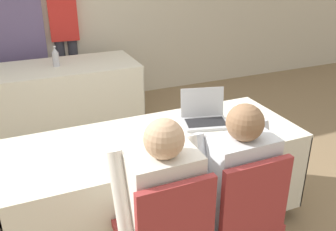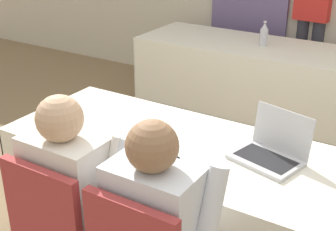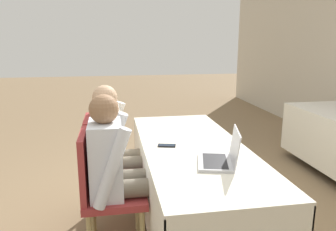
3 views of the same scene
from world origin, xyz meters
TOP-DOWN VIEW (x-y plane):
  - ground_plane at (0.00, 0.00)m, footprint 24.00×24.00m
  - conference_table_near at (0.00, 0.00)m, footprint 2.04×0.80m
  - laptop at (0.42, 0.08)m, footprint 0.38×0.33m
  - cell_phone at (-0.01, -0.21)m, footprint 0.10×0.15m
  - paper_beside_laptop at (-0.10, 0.05)m, footprint 0.32×0.36m
  - chair_near_left at (-0.23, -0.70)m, footprint 0.44×0.44m
  - chair_near_right at (0.23, -0.70)m, footprint 0.44×0.44m
  - person_checkered_shirt at (-0.23, -0.60)m, footprint 0.50×0.52m
  - person_white_shirt at (0.23, -0.60)m, footprint 0.50×0.52m

SIDE VIEW (x-z plane):
  - ground_plane at x=0.00m, z-range 0.00..0.00m
  - chair_near_left at x=-0.23m, z-range 0.06..0.98m
  - chair_near_right at x=0.23m, z-range 0.06..0.98m
  - conference_table_near at x=0.00m, z-range 0.19..0.91m
  - person_checkered_shirt at x=-0.23m, z-range 0.08..1.27m
  - person_white_shirt at x=0.23m, z-range 0.08..1.27m
  - paper_beside_laptop at x=-0.10m, z-range 0.72..0.72m
  - cell_phone at x=-0.01m, z-range 0.72..0.73m
  - laptop at x=0.42m, z-range 0.65..0.89m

